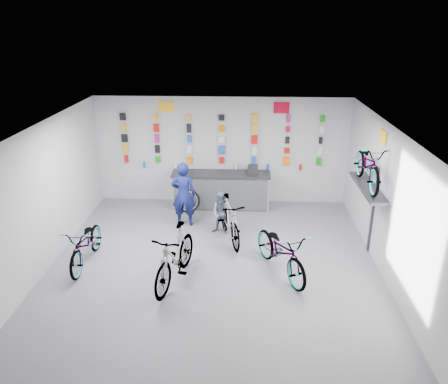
{
  "coord_description": "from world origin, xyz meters",
  "views": [
    {
      "loc": [
        0.6,
        -7.73,
        4.94
      ],
      "look_at": [
        0.18,
        1.4,
        1.3
      ],
      "focal_mm": 35.0,
      "sensor_mm": 36.0,
      "label": 1
    }
  ],
  "objects_px": {
    "bike_left": "(86,244)",
    "bike_center": "(175,256)",
    "bike_right": "(281,251)",
    "customer": "(222,213)",
    "bike_service": "(230,220)",
    "counter": "(221,191)",
    "clerk": "(184,194)"
  },
  "relations": [
    {
      "from": "counter",
      "to": "bike_center",
      "type": "distance_m",
      "value": 3.87
    },
    {
      "from": "bike_center",
      "to": "bike_right",
      "type": "bearing_deg",
      "value": 25.51
    },
    {
      "from": "bike_center",
      "to": "customer",
      "type": "distance_m",
      "value": 2.32
    },
    {
      "from": "bike_center",
      "to": "bike_right",
      "type": "relative_size",
      "value": 0.99
    },
    {
      "from": "bike_center",
      "to": "bike_service",
      "type": "xyz_separation_m",
      "value": [
        1.02,
        1.8,
        -0.05
      ]
    },
    {
      "from": "bike_left",
      "to": "customer",
      "type": "distance_m",
      "value": 3.23
    },
    {
      "from": "customer",
      "to": "bike_center",
      "type": "bearing_deg",
      "value": -95.08
    },
    {
      "from": "counter",
      "to": "customer",
      "type": "xyz_separation_m",
      "value": [
        0.11,
        -1.63,
        0.05
      ]
    },
    {
      "from": "bike_left",
      "to": "bike_service",
      "type": "relative_size",
      "value": 1.0
    },
    {
      "from": "bike_service",
      "to": "customer",
      "type": "xyz_separation_m",
      "value": [
        -0.2,
        0.37,
        0.01
      ]
    },
    {
      "from": "counter",
      "to": "bike_center",
      "type": "xyz_separation_m",
      "value": [
        -0.72,
        -3.8,
        0.1
      ]
    },
    {
      "from": "bike_right",
      "to": "customer",
      "type": "relative_size",
      "value": 1.81
    },
    {
      "from": "bike_left",
      "to": "customer",
      "type": "height_order",
      "value": "customer"
    },
    {
      "from": "bike_right",
      "to": "bike_service",
      "type": "bearing_deg",
      "value": 103.83
    },
    {
      "from": "bike_center",
      "to": "clerk",
      "type": "distance_m",
      "value": 2.64
    },
    {
      "from": "bike_left",
      "to": "bike_center",
      "type": "distance_m",
      "value": 2.1
    },
    {
      "from": "clerk",
      "to": "customer",
      "type": "relative_size",
      "value": 1.54
    },
    {
      "from": "bike_right",
      "to": "customer",
      "type": "distance_m",
      "value": 2.17
    },
    {
      "from": "bike_left",
      "to": "bike_right",
      "type": "height_order",
      "value": "bike_right"
    },
    {
      "from": "bike_right",
      "to": "counter",
      "type": "bearing_deg",
      "value": 87.75
    },
    {
      "from": "bike_left",
      "to": "bike_right",
      "type": "distance_m",
      "value": 4.13
    },
    {
      "from": "bike_left",
      "to": "bike_service",
      "type": "height_order",
      "value": "bike_service"
    },
    {
      "from": "bike_right",
      "to": "customer",
      "type": "height_order",
      "value": "customer"
    },
    {
      "from": "bike_right",
      "to": "bike_service",
      "type": "distance_m",
      "value": 1.76
    },
    {
      "from": "bike_left",
      "to": "bike_center",
      "type": "bearing_deg",
      "value": -16.76
    },
    {
      "from": "bike_left",
      "to": "bike_right",
      "type": "bearing_deg",
      "value": -2.27
    },
    {
      "from": "bike_left",
      "to": "bike_service",
      "type": "bearing_deg",
      "value": 21.8
    },
    {
      "from": "customer",
      "to": "bike_left",
      "type": "bearing_deg",
      "value": -135.48
    },
    {
      "from": "bike_left",
      "to": "clerk",
      "type": "distance_m",
      "value": 2.74
    },
    {
      "from": "bike_right",
      "to": "customer",
      "type": "xyz_separation_m",
      "value": [
        -1.3,
        1.74,
        0.03
      ]
    },
    {
      "from": "bike_service",
      "to": "clerk",
      "type": "relative_size",
      "value": 1.07
    },
    {
      "from": "bike_center",
      "to": "bike_left",
      "type": "bearing_deg",
      "value": 177.02
    }
  ]
}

